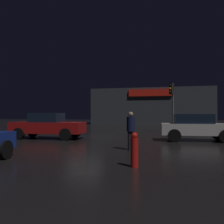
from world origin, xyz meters
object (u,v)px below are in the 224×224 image
at_px(fire_hydrant, 134,150).
at_px(pedestrian, 131,128).
at_px(traffic_signal_opposite, 172,98).
at_px(car_near, 48,126).
at_px(car_crossing, 196,127).
at_px(store_building, 152,107).

bearing_deg(fire_hydrant, pedestrian, 100.29).
bearing_deg(traffic_signal_opposite, pedestrian, -100.14).
bearing_deg(fire_hydrant, car_near, 132.86).
xyz_separation_m(traffic_signal_opposite, car_crossing, (1.19, -6.46, -2.10)).
relative_size(car_crossing, pedestrian, 2.51).
xyz_separation_m(traffic_signal_opposite, pedestrian, (-1.94, -10.85, -1.97)).
bearing_deg(pedestrian, car_crossing, 54.52).
bearing_deg(store_building, car_crossing, -81.04).
relative_size(car_near, car_crossing, 1.13).
distance_m(store_building, pedestrian, 30.35).
xyz_separation_m(store_building, car_crossing, (4.08, -25.89, -2.07)).
bearing_deg(pedestrian, traffic_signal_opposite, 79.86).
bearing_deg(pedestrian, fire_hydrant, -79.71).
xyz_separation_m(traffic_signal_opposite, car_near, (-7.74, -7.20, -2.09)).
distance_m(car_near, fire_hydrant, 9.40).
height_order(store_building, pedestrian, store_building).
bearing_deg(car_crossing, store_building, 98.96).
bearing_deg(car_near, car_crossing, 4.75).
xyz_separation_m(pedestrian, fire_hydrant, (0.59, -3.24, -0.45)).
height_order(car_crossing, fire_hydrant, car_crossing).
distance_m(pedestrian, fire_hydrant, 3.33).
bearing_deg(store_building, car_near, -100.31).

